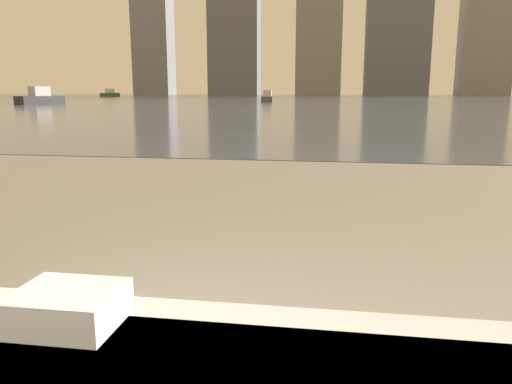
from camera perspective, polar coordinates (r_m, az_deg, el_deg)
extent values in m
cube|color=white|center=(1.19, -20.62, -13.13)|extent=(0.22, 0.19, 0.04)
cube|color=white|center=(1.18, -20.76, -11.35)|extent=(0.22, 0.19, 0.04)
cube|color=slate|center=(62.13, 8.84, 10.44)|extent=(180.00, 110.00, 0.01)
cube|color=#335647|center=(91.80, -16.36, 10.62)|extent=(2.40, 3.81, 0.63)
cube|color=silver|center=(91.80, -16.38, 11.04)|extent=(1.31, 1.58, 0.72)
cube|color=#4C4C51|center=(45.49, 1.31, 10.56)|extent=(1.23, 2.91, 0.50)
cube|color=silver|center=(45.49, 1.31, 11.23)|extent=(0.80, 1.12, 0.57)
cube|color=#2D2D33|center=(40.97, -23.45, 9.61)|extent=(2.45, 3.67, 0.61)
cube|color=silver|center=(40.96, -23.52, 10.52)|extent=(1.31, 1.54, 0.70)
cube|color=slate|center=(127.19, -11.78, 19.26)|extent=(8.72, 6.28, 37.39)
cube|color=slate|center=(121.30, -2.51, 17.94)|extent=(11.52, 6.34, 29.29)
cube|color=gray|center=(118.68, 7.24, 16.59)|extent=(10.18, 6.45, 23.44)
cube|color=gray|center=(122.64, 24.74, 15.50)|extent=(9.96, 8.13, 23.45)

